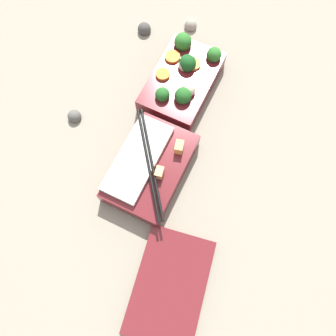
# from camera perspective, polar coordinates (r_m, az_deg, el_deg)

# --- Properties ---
(ground_plane) EXTENTS (3.00, 3.00, 0.00)m
(ground_plane) POSITION_cam_1_polar(r_m,az_deg,el_deg) (0.70, -0.14, 6.91)
(ground_plane) COLOR gray
(bento_tray_vegetable) EXTENTS (0.20, 0.13, 0.07)m
(bento_tray_vegetable) POSITION_cam_1_polar(r_m,az_deg,el_deg) (0.74, 2.61, 15.21)
(bento_tray_vegetable) COLOR maroon
(bento_tray_vegetable) RESTS_ON ground_plane
(bento_tray_rice) EXTENTS (0.20, 0.15, 0.06)m
(bento_tray_rice) POSITION_cam_1_polar(r_m,az_deg,el_deg) (0.64, -3.28, 0.19)
(bento_tray_rice) COLOR maroon
(bento_tray_rice) RESTS_ON ground_plane
(bento_lid) EXTENTS (0.21, 0.15, 0.02)m
(bento_lid) POSITION_cam_1_polar(r_m,az_deg,el_deg) (0.62, 0.34, -19.89)
(bento_lid) COLOR maroon
(bento_lid) RESTS_ON ground_plane
(pebble_1) EXTENTS (0.03, 0.03, 0.03)m
(pebble_1) POSITION_cam_1_polar(r_m,az_deg,el_deg) (0.85, -4.15, 22.97)
(pebble_1) COLOR #474442
(pebble_1) RESTS_ON ground_plane
(pebble_2) EXTENTS (0.03, 0.03, 0.03)m
(pebble_2) POSITION_cam_1_polar(r_m,az_deg,el_deg) (0.86, 3.96, 23.54)
(pebble_2) COLOR gray
(pebble_2) RESTS_ON ground_plane
(pebble_3) EXTENTS (0.03, 0.03, 0.03)m
(pebble_3) POSITION_cam_1_polar(r_m,az_deg,el_deg) (0.74, -15.99, 8.63)
(pebble_3) COLOR #595651
(pebble_3) RESTS_ON ground_plane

